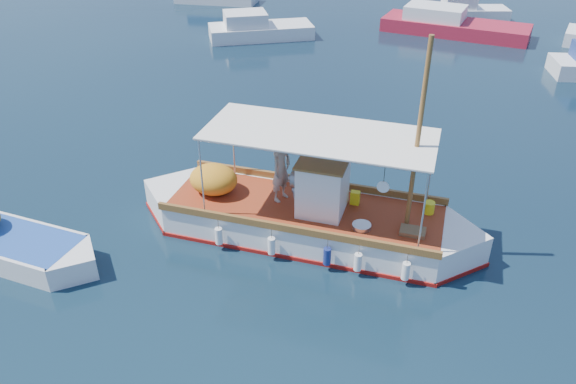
% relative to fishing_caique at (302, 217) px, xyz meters
% --- Properties ---
extents(ground, '(160.00, 160.00, 0.00)m').
position_rel_fishing_caique_xyz_m(ground, '(0.02, -0.03, -0.57)').
color(ground, black).
rests_on(ground, ground).
extents(fishing_caique, '(10.52, 3.30, 6.42)m').
position_rel_fishing_caique_xyz_m(fishing_caique, '(0.00, 0.00, 0.00)').
color(fishing_caique, white).
rests_on(fishing_caique, ground).
extents(dinghy, '(6.26, 1.83, 1.53)m').
position_rel_fishing_caique_xyz_m(dinghy, '(-7.57, -3.87, -0.25)').
color(dinghy, white).
rests_on(dinghy, ground).
extents(bg_boat_nw, '(6.50, 5.29, 1.80)m').
position_rel_fishing_caique_xyz_m(bg_boat_nw, '(-9.17, 18.25, -0.08)').
color(bg_boat_nw, silver).
rests_on(bg_boat_nw, ground).
extents(bg_boat_n, '(9.00, 3.59, 1.80)m').
position_rel_fishing_caique_xyz_m(bg_boat_n, '(1.65, 23.35, -0.08)').
color(bg_boat_n, maroon).
rests_on(bg_boat_n, ground).
extents(bg_boat_far_n, '(5.43, 3.62, 1.80)m').
position_rel_fishing_caique_xyz_m(bg_boat_far_n, '(2.27, 27.14, -0.08)').
color(bg_boat_far_n, silver).
rests_on(bg_boat_far_n, ground).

